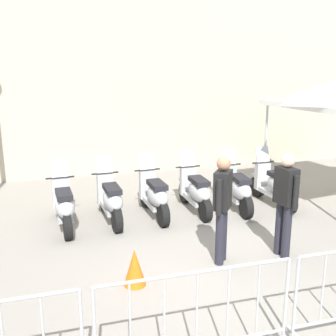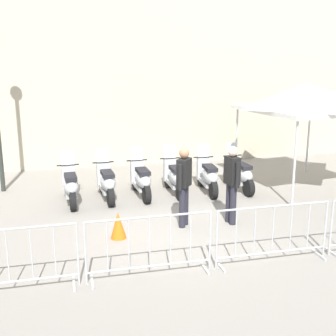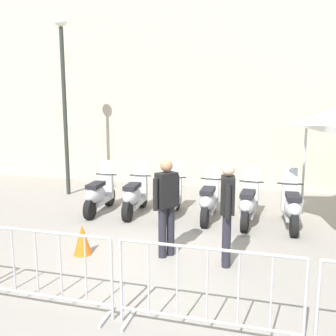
{
  "view_description": "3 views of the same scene",
  "coord_description": "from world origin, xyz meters",
  "px_view_note": "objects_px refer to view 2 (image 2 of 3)",
  "views": [
    {
      "loc": [
        -3.25,
        -4.86,
        3.09
      ],
      "look_at": [
        0.35,
        2.75,
        0.95
      ],
      "focal_mm": 44.19,
      "sensor_mm": 36.0,
      "label": 1
    },
    {
      "loc": [
        -3.7,
        -7.86,
        3.55
      ],
      "look_at": [
        0.36,
        1.73,
        0.93
      ],
      "focal_mm": 46.92,
      "sensor_mm": 36.0,
      "label": 2
    },
    {
      "loc": [
        0.79,
        -5.77,
        2.6
      ],
      "look_at": [
        -0.08,
        2.17,
        1.25
      ],
      "focal_mm": 38.73,
      "sensor_mm": 36.0,
      "label": 3
    }
  ],
  "objects_px": {
    "motorcycle_4": "(208,177)",
    "canopy_tent": "(306,97)",
    "barrier_segment_3": "(273,234)",
    "traffic_cone": "(118,225)",
    "motorcycle_3": "(175,178)",
    "motorcycle_0": "(71,186)",
    "officer_mid_plaza": "(232,180)",
    "motorcycle_2": "(141,180)",
    "barrier_segment_2": "(150,247)",
    "officer_near_row_end": "(184,182)",
    "motorcycle_5": "(240,175)",
    "motorcycle_1": "(107,183)",
    "barrier_segment_1": "(8,262)"
  },
  "relations": [
    {
      "from": "motorcycle_4",
      "to": "canopy_tent",
      "type": "distance_m",
      "value": 3.42
    },
    {
      "from": "barrier_segment_3",
      "to": "traffic_cone",
      "type": "bearing_deg",
      "value": 136.4
    },
    {
      "from": "motorcycle_3",
      "to": "motorcycle_0",
      "type": "bearing_deg",
      "value": 173.68
    },
    {
      "from": "traffic_cone",
      "to": "barrier_segment_3",
      "type": "bearing_deg",
      "value": -43.6
    },
    {
      "from": "officer_mid_plaza",
      "to": "traffic_cone",
      "type": "relative_size",
      "value": 3.15
    },
    {
      "from": "motorcycle_2",
      "to": "traffic_cone",
      "type": "relative_size",
      "value": 3.14
    },
    {
      "from": "barrier_segment_2",
      "to": "officer_mid_plaza",
      "type": "relative_size",
      "value": 1.22
    },
    {
      "from": "officer_near_row_end",
      "to": "traffic_cone",
      "type": "xyz_separation_m",
      "value": [
        -1.5,
        -0.09,
        -0.71
      ]
    },
    {
      "from": "motorcycle_5",
      "to": "motorcycle_1",
      "type": "bearing_deg",
      "value": 170.19
    },
    {
      "from": "motorcycle_4",
      "to": "traffic_cone",
      "type": "relative_size",
      "value": 3.11
    },
    {
      "from": "motorcycle_3",
      "to": "barrier_segment_3",
      "type": "xyz_separation_m",
      "value": [
        -0.03,
        -4.34,
        0.07
      ]
    },
    {
      "from": "barrier_segment_1",
      "to": "barrier_segment_2",
      "type": "distance_m",
      "value": 2.21
    },
    {
      "from": "motorcycle_3",
      "to": "barrier_segment_3",
      "type": "distance_m",
      "value": 4.34
    },
    {
      "from": "canopy_tent",
      "to": "officer_mid_plaza",
      "type": "bearing_deg",
      "value": -152.93
    },
    {
      "from": "traffic_cone",
      "to": "motorcycle_3",
      "type": "bearing_deg",
      "value": 45.01
    },
    {
      "from": "motorcycle_3",
      "to": "motorcycle_4",
      "type": "bearing_deg",
      "value": -14.26
    },
    {
      "from": "motorcycle_4",
      "to": "officer_mid_plaza",
      "type": "distance_m",
      "value": 2.31
    },
    {
      "from": "motorcycle_5",
      "to": "barrier_segment_3",
      "type": "distance_m",
      "value": 4.35
    },
    {
      "from": "barrier_segment_2",
      "to": "motorcycle_5",
      "type": "bearing_deg",
      "value": 42.18
    },
    {
      "from": "motorcycle_1",
      "to": "motorcycle_2",
      "type": "distance_m",
      "value": 0.91
    },
    {
      "from": "motorcycle_3",
      "to": "canopy_tent",
      "type": "distance_m",
      "value": 4.17
    },
    {
      "from": "motorcycle_5",
      "to": "barrier_segment_3",
      "type": "xyz_separation_m",
      "value": [
        -1.8,
        -3.96,
        0.07
      ]
    },
    {
      "from": "motorcycle_4",
      "to": "traffic_cone",
      "type": "xyz_separation_m",
      "value": [
        -3.11,
        -2.01,
        -0.18
      ]
    },
    {
      "from": "traffic_cone",
      "to": "officer_mid_plaza",
      "type": "bearing_deg",
      "value": -3.67
    },
    {
      "from": "motorcycle_4",
      "to": "traffic_cone",
      "type": "height_order",
      "value": "motorcycle_4"
    },
    {
      "from": "motorcycle_1",
      "to": "motorcycle_5",
      "type": "bearing_deg",
      "value": -9.81
    },
    {
      "from": "motorcycle_0",
      "to": "motorcycle_3",
      "type": "distance_m",
      "value": 2.72
    },
    {
      "from": "barrier_segment_1",
      "to": "barrier_segment_3",
      "type": "distance_m",
      "value": 4.43
    },
    {
      "from": "barrier_segment_3",
      "to": "motorcycle_0",
      "type": "bearing_deg",
      "value": 119.98
    },
    {
      "from": "motorcycle_3",
      "to": "officer_near_row_end",
      "type": "distance_m",
      "value": 2.33
    },
    {
      "from": "motorcycle_5",
      "to": "traffic_cone",
      "type": "distance_m",
      "value": 4.43
    },
    {
      "from": "barrier_segment_2",
      "to": "canopy_tent",
      "type": "relative_size",
      "value": 0.72
    },
    {
      "from": "motorcycle_5",
      "to": "officer_near_row_end",
      "type": "relative_size",
      "value": 1.0
    },
    {
      "from": "officer_mid_plaza",
      "to": "motorcycle_3",
      "type": "bearing_deg",
      "value": 96.84
    },
    {
      "from": "motorcycle_3",
      "to": "officer_mid_plaza",
      "type": "xyz_separation_m",
      "value": [
        0.29,
        -2.4,
        0.53
      ]
    },
    {
      "from": "barrier_segment_3",
      "to": "officer_near_row_end",
      "type": "xyz_separation_m",
      "value": [
        -0.71,
        2.19,
        0.46
      ]
    },
    {
      "from": "motorcycle_3",
      "to": "traffic_cone",
      "type": "bearing_deg",
      "value": -134.99
    },
    {
      "from": "motorcycle_1",
      "to": "canopy_tent",
      "type": "relative_size",
      "value": 0.59
    },
    {
      "from": "barrier_segment_3",
      "to": "motorcycle_2",
      "type": "bearing_deg",
      "value": 101.02
    },
    {
      "from": "motorcycle_2",
      "to": "motorcycle_1",
      "type": "bearing_deg",
      "value": 172.35
    },
    {
      "from": "motorcycle_4",
      "to": "canopy_tent",
      "type": "relative_size",
      "value": 0.58
    },
    {
      "from": "motorcycle_3",
      "to": "canopy_tent",
      "type": "relative_size",
      "value": 0.59
    },
    {
      "from": "motorcycle_0",
      "to": "motorcycle_5",
      "type": "height_order",
      "value": "same"
    },
    {
      "from": "officer_mid_plaza",
      "to": "canopy_tent",
      "type": "distance_m",
      "value": 3.98
    },
    {
      "from": "traffic_cone",
      "to": "motorcycle_1",
      "type": "bearing_deg",
      "value": 79.89
    },
    {
      "from": "barrier_segment_1",
      "to": "officer_near_row_end",
      "type": "relative_size",
      "value": 1.22
    },
    {
      "from": "barrier_segment_2",
      "to": "motorcycle_1",
      "type": "bearing_deg",
      "value": 84.33
    },
    {
      "from": "officer_near_row_end",
      "to": "barrier_segment_1",
      "type": "bearing_deg",
      "value": -157.77
    },
    {
      "from": "officer_near_row_end",
      "to": "motorcycle_1",
      "type": "bearing_deg",
      "value": 113.82
    },
    {
      "from": "motorcycle_5",
      "to": "barrier_segment_3",
      "type": "bearing_deg",
      "value": -114.48
    }
  ]
}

